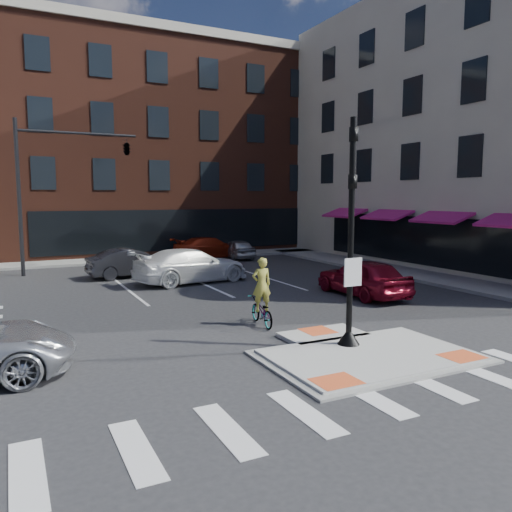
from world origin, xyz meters
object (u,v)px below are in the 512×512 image
bg_car_silver (237,249)px  white_pickup (191,266)px  bg_car_dark (132,263)px  red_sedan (363,277)px  bg_car_red (210,248)px  cyclist (262,303)px

bg_car_silver → white_pickup: bearing=56.9°
white_pickup → bg_car_dark: (-2.15, 2.96, -0.08)m
white_pickup → bg_car_dark: bearing=26.8°
red_sedan → bg_car_silver: (0.56, 13.79, -0.14)m
bg_car_dark → bg_car_red: size_ratio=0.89×
bg_car_silver → cyclist: bearing=72.8°
red_sedan → white_pickup: white_pickup is taller
bg_car_dark → bg_car_red: bearing=-55.1°
cyclist → red_sedan: bearing=-152.1°
bg_car_silver → bg_car_red: 1.84m
white_pickup → cyclist: size_ratio=2.57×
bg_car_silver → bg_car_red: (-1.64, 0.83, 0.08)m
red_sedan → bg_car_red: size_ratio=0.93×
cyclist → bg_car_dark: bearing=-76.5°
white_pickup → bg_car_red: size_ratio=1.13×
white_pickup → bg_car_silver: size_ratio=1.49×
red_sedan → bg_car_dark: 11.82m
bg_car_dark → bg_car_silver: 9.19m
white_pickup → bg_car_red: white_pickup is taller
bg_car_dark → bg_car_silver: bearing=-65.7°
bg_car_dark → bg_car_silver: size_ratio=1.18×
white_pickup → cyclist: 8.64m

